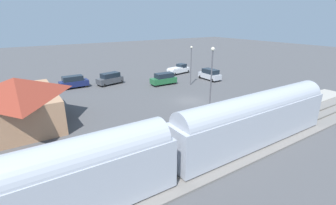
{
  "coord_description": "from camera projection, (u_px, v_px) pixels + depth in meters",
  "views": [
    {
      "loc": [
        -27.56,
        22.09,
        11.89
      ],
      "look_at": [
        -1.2,
        4.82,
        1.0
      ],
      "focal_mm": 26.03,
      "sensor_mm": 36.0,
      "label": 1
    }
  ],
  "objects": [
    {
      "name": "passenger_train",
      "position": [
        20.0,
        194.0,
        13.26
      ],
      "size": [
        2.93,
        58.48,
        4.98
      ],
      "color": "#ADB2BC",
      "rests_on": "railway_track"
    },
    {
      "name": "pickup_white",
      "position": [
        179.0,
        69.0,
        55.09
      ],
      "size": [
        2.89,
        5.66,
        2.14
      ],
      "color": "white",
      "rests_on": "ground"
    },
    {
      "name": "station_building",
      "position": [
        18.0,
        101.0,
        27.92
      ],
      "size": [
        12.6,
        8.63,
        5.68
      ],
      "color": "tan",
      "rests_on": "ground"
    },
    {
      "name": "pedestrian_waiting_far",
      "position": [
        186.0,
        126.0,
        25.27
      ],
      "size": [
        0.36,
        0.36,
        1.71
      ],
      "color": "#333338",
      "rests_on": "platform"
    },
    {
      "name": "suv_charcoal",
      "position": [
        110.0,
        78.0,
        46.05
      ],
      "size": [
        2.96,
        5.21,
        2.22
      ],
      "color": "#47494F",
      "rests_on": "ground"
    },
    {
      "name": "suv_green",
      "position": [
        164.0,
        79.0,
        45.9
      ],
      "size": [
        2.09,
        4.95,
        2.22
      ],
      "color": "#236638",
      "rests_on": "ground"
    },
    {
      "name": "light_pole_near_platform",
      "position": [
        211.0,
        77.0,
        28.2
      ],
      "size": [
        0.44,
        0.44,
        8.89
      ],
      "color": "#515156",
      "rests_on": "ground"
    },
    {
      "name": "ground_plane",
      "position": [
        190.0,
        101.0,
        37.11
      ],
      "size": [
        200.0,
        200.0,
        0.0
      ],
      "primitive_type": "plane",
      "color": "#4C4C4F"
    },
    {
      "name": "railway_track",
      "position": [
        271.0,
        135.0,
        26.01
      ],
      "size": [
        4.8,
        70.0,
        0.3
      ],
      "color": "slate",
      "rests_on": "ground"
    },
    {
      "name": "suv_silver",
      "position": [
        210.0,
        74.0,
        49.54
      ],
      "size": [
        4.91,
        2.41,
        2.22
      ],
      "color": "silver",
      "rests_on": "ground"
    },
    {
      "name": "light_pole_lot_center",
      "position": [
        191.0,
        61.0,
        44.51
      ],
      "size": [
        0.44,
        0.44,
        7.22
      ],
      "color": "#515156",
      "rests_on": "ground"
    },
    {
      "name": "platform",
      "position": [
        242.0,
        122.0,
        29.16
      ],
      "size": [
        3.2,
        46.0,
        0.3
      ],
      "color": "#A8A399",
      "rests_on": "ground"
    },
    {
      "name": "pedestrian_on_platform",
      "position": [
        254.0,
        112.0,
        29.07
      ],
      "size": [
        0.36,
        0.36,
        1.71
      ],
      "color": "#23284C",
      "rests_on": "platform"
    },
    {
      "name": "suv_navy",
      "position": [
        74.0,
        82.0,
        43.67
      ],
      "size": [
        2.02,
        4.92,
        2.22
      ],
      "color": "navy",
      "rests_on": "ground"
    }
  ]
}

